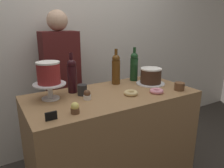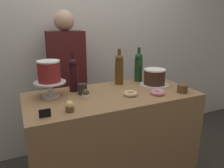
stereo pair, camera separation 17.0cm
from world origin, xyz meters
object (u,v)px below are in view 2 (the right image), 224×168
object	(u,v)px
coffee_cup_ceramic	(82,89)
cupcake_chocolate	(86,94)
white_layer_cake	(49,71)
wine_bottle_dark_red	(73,74)
barista_figure	(68,85)
wine_bottle_green	(139,67)
chocolate_round_cake	(154,77)
cookie_stack	(182,89)
cake_stand_pedestal	(50,86)
price_sign_chalkboard	(45,113)
wine_bottle_amber	(119,69)
donut_pink	(158,92)
donut_glazed	(131,94)
cupcake_lemon	(70,107)

from	to	relation	value
coffee_cup_ceramic	cupcake_chocolate	bearing A→B (deg)	-94.42
white_layer_cake	wine_bottle_dark_red	bearing A→B (deg)	18.55
cupcake_chocolate	coffee_cup_ceramic	size ratio (longest dim) A/B	0.87
barista_figure	wine_bottle_green	bearing A→B (deg)	-36.97
wine_bottle_dark_red	cupcake_chocolate	xyz separation A→B (m)	(0.03, -0.22, -0.11)
chocolate_round_cake	cookie_stack	size ratio (longest dim) A/B	2.29
chocolate_round_cake	cake_stand_pedestal	bearing A→B (deg)	175.49
cookie_stack	price_sign_chalkboard	bearing A→B (deg)	-178.99
cake_stand_pedestal	wine_bottle_amber	bearing A→B (deg)	8.79
donut_pink	coffee_cup_ceramic	distance (m)	0.60
white_layer_cake	donut_glazed	bearing A→B (deg)	-22.03
cupcake_chocolate	wine_bottle_dark_red	bearing A→B (deg)	98.45
donut_glazed	cookie_stack	size ratio (longest dim) A/B	1.33
donut_glazed	wine_bottle_amber	bearing A→B (deg)	79.09
cake_stand_pedestal	cupcake_lemon	bearing A→B (deg)	-79.61
cake_stand_pedestal	price_sign_chalkboard	distance (m)	0.38
white_layer_cake	chocolate_round_cake	distance (m)	0.92
chocolate_round_cake	wine_bottle_dark_red	xyz separation A→B (m)	(-0.71, 0.14, 0.06)
wine_bottle_green	cupcake_lemon	world-z (taller)	wine_bottle_green
white_layer_cake	cupcake_lemon	size ratio (longest dim) A/B	2.27
donut_pink	white_layer_cake	bearing A→B (deg)	159.13
wine_bottle_amber	cupcake_chocolate	size ratio (longest dim) A/B	4.38
white_layer_cake	cupcake_chocolate	world-z (taller)	white_layer_cake
donut_glazed	price_sign_chalkboard	world-z (taller)	price_sign_chalkboard
wine_bottle_green	price_sign_chalkboard	xyz separation A→B (m)	(-0.94, -0.47, -0.12)
wine_bottle_green	price_sign_chalkboard	bearing A→B (deg)	-153.48
cupcake_chocolate	price_sign_chalkboard	bearing A→B (deg)	-146.97
cupcake_chocolate	cupcake_lemon	xyz separation A→B (m)	(-0.17, -0.19, 0.00)
wine_bottle_green	barista_figure	distance (m)	0.78
cupcake_chocolate	coffee_cup_ceramic	bearing A→B (deg)	85.58
cupcake_lemon	donut_pink	world-z (taller)	cupcake_lemon
price_sign_chalkboard	coffee_cup_ceramic	distance (m)	0.46
donut_glazed	white_layer_cake	bearing A→B (deg)	157.97
chocolate_round_cake	cookie_stack	xyz separation A→B (m)	(0.09, -0.27, -0.05)
cupcake_lemon	donut_glazed	distance (m)	0.52
cupcake_chocolate	coffee_cup_ceramic	xyz separation A→B (m)	(0.01, 0.11, 0.01)
cupcake_lemon	barista_figure	world-z (taller)	barista_figure
white_layer_cake	cupcake_chocolate	size ratio (longest dim) A/B	2.27
wine_bottle_amber	cupcake_lemon	size ratio (longest dim) A/B	4.38
wine_bottle_green	donut_pink	xyz separation A→B (m)	(-0.07, -0.41, -0.13)
chocolate_round_cake	wine_bottle_amber	xyz separation A→B (m)	(-0.27, 0.17, 0.06)
cookie_stack	price_sign_chalkboard	xyz separation A→B (m)	(-1.09, -0.02, -0.01)
white_layer_cake	donut_pink	bearing A→B (deg)	-20.87
donut_glazed	wine_bottle_green	bearing A→B (deg)	50.97
wine_bottle_amber	cupcake_lemon	xyz separation A→B (m)	(-0.57, -0.44, -0.11)
cupcake_lemon	cookie_stack	world-z (taller)	cupcake_lemon
cake_stand_pedestal	cookie_stack	world-z (taller)	cake_stand_pedestal
cupcake_chocolate	donut_pink	bearing A→B (deg)	-15.26
cookie_stack	cupcake_lemon	bearing A→B (deg)	179.88
chocolate_round_cake	price_sign_chalkboard	world-z (taller)	chocolate_round_cake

